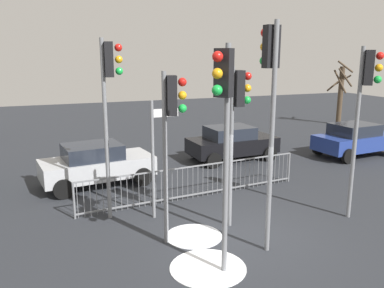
# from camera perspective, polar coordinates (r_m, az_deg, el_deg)

# --- Properties ---
(ground_plane) EXTENTS (60.00, 60.00, 0.00)m
(ground_plane) POSITION_cam_1_polar(r_m,az_deg,el_deg) (10.34, 6.75, -13.06)
(ground_plane) COLOR #26282D
(traffic_light_rear_right) EXTENTS (0.57, 0.33, 4.21)m
(traffic_light_rear_right) POSITION_cam_1_polar(r_m,az_deg,el_deg) (10.12, 6.52, 4.72)
(traffic_light_rear_right) COLOR slate
(traffic_light_rear_right) RESTS_ON ground
(traffic_light_mid_right) EXTENTS (0.33, 0.57, 5.20)m
(traffic_light_mid_right) POSITION_cam_1_polar(r_m,az_deg,el_deg) (8.85, 11.20, 8.01)
(traffic_light_mid_right) COLOR slate
(traffic_light_mid_right) RESTS_ON ground
(traffic_light_foreground_right) EXTENTS (0.49, 0.44, 4.70)m
(traffic_light_foreground_right) POSITION_cam_1_polar(r_m,az_deg,el_deg) (7.59, 4.58, 4.79)
(traffic_light_foreground_right) COLOR slate
(traffic_light_foreground_right) RESTS_ON ground
(traffic_light_foreground_left) EXTENTS (0.50, 0.44, 4.70)m
(traffic_light_foreground_left) POSITION_cam_1_polar(r_m,az_deg,el_deg) (11.44, 23.62, 6.47)
(traffic_light_foreground_left) COLOR slate
(traffic_light_foreground_left) RESTS_ON ground
(traffic_light_mid_left) EXTENTS (0.57, 0.35, 4.91)m
(traffic_light_mid_left) POSITION_cam_1_polar(r_m,az_deg,el_deg) (10.72, -11.81, 7.69)
(traffic_light_mid_left) COLOR slate
(traffic_light_mid_left) RESTS_ON ground
(traffic_light_rear_left) EXTENTS (0.56, 0.35, 4.13)m
(traffic_light_rear_left) POSITION_cam_1_polar(r_m,az_deg,el_deg) (9.09, -3.04, 3.52)
(traffic_light_rear_left) COLOR slate
(traffic_light_rear_left) RESTS_ON ground
(direction_sign_post) EXTENTS (0.79, 0.09, 3.30)m
(direction_sign_post) POSITION_cam_1_polar(r_m,az_deg,el_deg) (10.83, -5.38, -1.42)
(direction_sign_post) COLOR slate
(direction_sign_post) RESTS_ON ground
(pedestrian_guard_railing) EXTENTS (7.57, 0.78, 1.07)m
(pedestrian_guard_railing) POSITION_cam_1_polar(r_m,az_deg,el_deg) (12.63, 0.49, -5.37)
(pedestrian_guard_railing) COLOR slate
(pedestrian_guard_railing) RESTS_ON ground
(car_silver_mid) EXTENTS (3.99, 2.35, 1.47)m
(car_silver_mid) POSITION_cam_1_polar(r_m,az_deg,el_deg) (14.20, -13.61, -2.78)
(car_silver_mid) COLOR #B2B5BA
(car_silver_mid) RESTS_ON ground
(car_black_far) EXTENTS (3.89, 2.10, 1.47)m
(car_black_far) POSITION_cam_1_polar(r_m,az_deg,el_deg) (17.20, 5.74, 0.23)
(car_black_far) COLOR black
(car_black_far) RESTS_ON ground
(car_blue_near) EXTENTS (3.93, 2.21, 1.47)m
(car_blue_near) POSITION_cam_1_polar(r_m,az_deg,el_deg) (19.27, 22.45, 0.67)
(car_blue_near) COLOR navy
(car_blue_near) RESTS_ON ground
(bare_tree_left) EXTENTS (1.44, 1.47, 4.11)m
(bare_tree_left) POSITION_cam_1_polar(r_m,az_deg,el_deg) (27.46, 20.60, 6.94)
(bare_tree_left) COLOR #473828
(bare_tree_left) RESTS_ON ground
(snow_patch_kerb) EXTENTS (1.43, 1.43, 0.01)m
(snow_patch_kerb) POSITION_cam_1_polar(r_m,az_deg,el_deg) (10.27, 0.27, -13.10)
(snow_patch_kerb) COLOR white
(snow_patch_kerb) RESTS_ON ground
(snow_patch_island) EXTENTS (1.66, 1.66, 0.01)m
(snow_patch_island) POSITION_cam_1_polar(r_m,az_deg,el_deg) (8.93, 2.31, -17.37)
(snow_patch_island) COLOR white
(snow_patch_island) RESTS_ON ground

